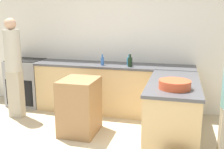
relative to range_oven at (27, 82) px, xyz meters
The scene contains 10 objects.
wall_back 2.07m from the range_oven, 10.43° to the left, with size 8.00×0.06×2.70m.
counter_back 1.84m from the range_oven, ahead, with size 2.97×0.65×0.93m.
counter_peninsula 3.17m from the range_oven, 19.79° to the right, with size 0.69×1.55×0.93m.
range_oven is the anchor object (origin of this frame).
island_table 1.87m from the range_oven, 33.22° to the right, with size 0.54×0.64×0.87m.
mixing_bowl 3.37m from the range_oven, 25.93° to the right, with size 0.39×0.39×0.11m.
dish_soap_bottle 2.21m from the range_oven, ahead, with size 0.09×0.09×0.19m.
wine_bottle_dark 2.26m from the range_oven, ahead, with size 0.08×0.08×0.22m.
water_bottle_blue 1.77m from the range_oven, ahead, with size 0.06×0.06×0.20m.
person_by_range 0.89m from the range_oven, 73.65° to the right, with size 0.28×0.28×1.78m.
Camera 1 is at (1.20, -2.58, 1.79)m, focal length 42.00 mm.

